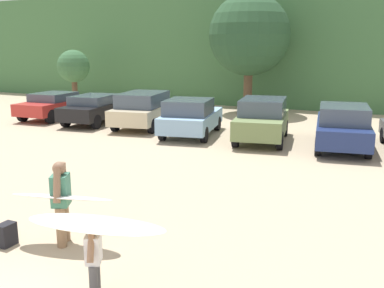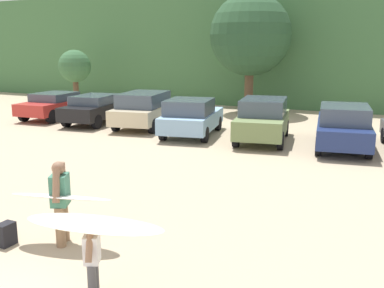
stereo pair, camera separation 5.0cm
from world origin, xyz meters
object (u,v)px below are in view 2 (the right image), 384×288
(parked_car_sky_blue, at_px, (191,117))
(backpack_dropped, at_px, (6,234))
(person_adult, at_px, (60,198))
(surfboard_white, at_px, (61,197))
(parked_car_navy, at_px, (343,126))
(parked_car_black, at_px, (96,108))
(parked_car_olive_green, at_px, (263,119))
(parked_car_champagne, at_px, (145,109))
(person_child, at_px, (92,256))
(surfboard_cream, at_px, (94,224))
(parked_car_red, at_px, (54,104))

(parked_car_sky_blue, xyz_separation_m, backpack_dropped, (1.32, -11.25, -0.59))
(person_adult, relative_size, backpack_dropped, 3.69)
(surfboard_white, xyz_separation_m, backpack_dropped, (-1.00, -0.48, -0.76))
(parked_car_sky_blue, height_order, parked_car_navy, parked_car_navy)
(parked_car_navy, bearing_deg, parked_car_black, 78.93)
(surfboard_white, bearing_deg, parked_car_black, -69.61)
(parked_car_olive_green, relative_size, surfboard_white, 2.01)
(backpack_dropped, bearing_deg, surfboard_white, 25.77)
(parked_car_black, height_order, parked_car_navy, parked_car_navy)
(parked_car_champagne, bearing_deg, parked_car_black, 83.54)
(parked_car_black, distance_m, backpack_dropped, 13.94)
(person_child, bearing_deg, parked_car_olive_green, -112.52)
(parked_car_black, distance_m, surfboard_cream, 16.04)
(parked_car_sky_blue, relative_size, person_adult, 2.66)
(parked_car_red, distance_m, person_adult, 15.99)
(person_adult, distance_m, surfboard_white, 0.09)
(parked_car_black, xyz_separation_m, parked_car_sky_blue, (5.61, -0.83, 0.06))
(person_child, distance_m, surfboard_cream, 0.52)
(person_adult, bearing_deg, parked_car_black, -82.46)
(surfboard_cream, bearing_deg, surfboard_white, -45.62)
(parked_car_black, xyz_separation_m, surfboard_white, (7.93, -11.60, 0.22))
(parked_car_champagne, relative_size, parked_car_sky_blue, 1.10)
(parked_car_olive_green, bearing_deg, parked_car_sky_blue, 84.25)
(parked_car_black, distance_m, parked_car_olive_green, 8.72)
(surfboard_white, bearing_deg, person_adult, -56.03)
(surfboard_cream, distance_m, backpack_dropped, 2.97)
(parked_car_red, xyz_separation_m, person_adult, (10.78, -11.81, 0.19))
(parked_car_navy, height_order, backpack_dropped, parked_car_navy)
(parked_car_champagne, bearing_deg, surfboard_cream, -161.65)
(person_child, distance_m, backpack_dropped, 2.81)
(person_child, bearing_deg, parked_car_navy, -126.84)
(parked_car_red, xyz_separation_m, parked_car_black, (2.90, -0.26, 0.02))
(parked_car_navy, xyz_separation_m, surfboard_white, (-3.85, -11.05, 0.14))
(parked_car_olive_green, xyz_separation_m, surfboard_white, (-0.76, -10.97, 0.08))
(parked_car_navy, bearing_deg, parked_car_red, 78.43)
(parked_car_red, relative_size, parked_car_black, 0.94)
(surfboard_white, bearing_deg, parked_car_navy, -123.20)
(parked_car_sky_blue, relative_size, surfboard_cream, 1.91)
(parked_car_navy, xyz_separation_m, person_adult, (-3.91, -11.00, 0.09))
(parked_car_sky_blue, xyz_separation_m, surfboard_cream, (4.03, -11.98, 0.38))
(backpack_dropped, bearing_deg, person_child, -15.81)
(surfboard_white, bearing_deg, parked_car_champagne, -80.15)
(person_child, bearing_deg, parked_car_black, -79.96)
(parked_car_navy, bearing_deg, parked_car_olive_green, 83.08)
(backpack_dropped, bearing_deg, parked_car_champagne, 108.92)
(parked_car_black, bearing_deg, parked_car_olive_green, -101.05)
(parked_car_black, height_order, surfboard_cream, parked_car_black)
(parked_car_champagne, xyz_separation_m, surfboard_white, (5.19, -11.75, 0.11))
(parked_car_champagne, distance_m, backpack_dropped, 12.95)
(person_adult, xyz_separation_m, surfboard_cream, (1.77, -1.27, 0.26))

